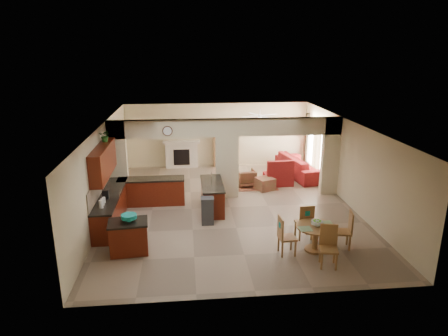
{
  "coord_description": "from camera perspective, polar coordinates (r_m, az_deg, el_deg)",
  "views": [
    {
      "loc": [
        -1.42,
        -12.26,
        5.08
      ],
      "look_at": [
        -0.17,
        0.3,
        1.28
      ],
      "focal_mm": 32.0,
      "sensor_mm": 36.0,
      "label": 1
    }
  ],
  "objects": [
    {
      "name": "chaise",
      "position": [
        15.65,
        7.73,
        -1.56
      ],
      "size": [
        1.06,
        0.89,
        0.41
      ],
      "primitive_type": "cube",
      "rotation": [
        0.0,
        0.0,
        0.05
      ],
      "color": "maroon",
      "rests_on": "floor"
    },
    {
      "name": "partition_right_pier",
      "position": [
        14.68,
        14.94,
        1.66
      ],
      "size": [
        0.6,
        0.25,
        2.8
      ],
      "primitive_type": "cube",
      "color": "#C8B592",
      "rests_on": "floor"
    },
    {
      "name": "drape_a_right",
      "position": [
        16.53,
        13.39,
        2.72
      ],
      "size": [
        0.1,
        0.28,
        2.3
      ],
      "primitive_type": "cube",
      "color": "#3A1A17",
      "rests_on": "wall_right"
    },
    {
      "name": "drape_a_left",
      "position": [
        15.44,
        14.8,
        1.63
      ],
      "size": [
        0.1,
        0.28,
        2.3
      ],
      "primitive_type": "cube",
      "color": "#3A1A17",
      "rests_on": "wall_right"
    },
    {
      "name": "partition_header",
      "position": [
        13.58,
        0.43,
        5.8
      ],
      "size": [
        8.0,
        0.25,
        0.6
      ],
      "primitive_type": "cube",
      "color": "#C8B592",
      "rests_on": "partition_center_pier"
    },
    {
      "name": "fruit_bowl",
      "position": [
        10.6,
        13.15,
        -7.66
      ],
      "size": [
        0.3,
        0.3,
        0.16
      ],
      "primitive_type": "cylinder",
      "color": "#61C129",
      "rests_on": "dining_table"
    },
    {
      "name": "wall_left",
      "position": [
        13.05,
        -16.83,
        -0.36
      ],
      "size": [
        0.0,
        10.0,
        10.0
      ],
      "primitive_type": "plane",
      "rotation": [
        1.57,
        0.0,
        1.57
      ],
      "color": "#C8B592",
      "rests_on": "floor"
    },
    {
      "name": "armchair",
      "position": [
        15.32,
        3.17,
        -1.39
      ],
      "size": [
        0.75,
        0.77,
        0.63
      ],
      "primitive_type": "imported",
      "rotation": [
        0.0,
        0.0,
        3.26
      ],
      "color": "maroon",
      "rests_on": "floor"
    },
    {
      "name": "plant",
      "position": [
        12.55,
        -16.63,
        4.44
      ],
      "size": [
        0.36,
        0.32,
        0.37
      ],
      "primitive_type": "imported",
      "rotation": [
        0.0,
        0.0,
        -0.09
      ],
      "color": "#1E4F15",
      "rests_on": "upper_cabinets"
    },
    {
      "name": "drape_b_left",
      "position": [
        16.99,
        12.85,
        3.13
      ],
      "size": [
        0.1,
        0.28,
        2.3
      ],
      "primitive_type": "cube",
      "color": "#3A1A17",
      "rests_on": "wall_right"
    },
    {
      "name": "chair_south",
      "position": [
        10.1,
        14.71,
        -10.44
      ],
      "size": [
        0.5,
        0.5,
        1.02
      ],
      "rotation": [
        0.0,
        0.0,
        -0.21
      ],
      "color": "#9C6135",
      "rests_on": "floor"
    },
    {
      "name": "floor",
      "position": [
        13.34,
        0.87,
        -5.63
      ],
      "size": [
        10.0,
        10.0,
        0.0
      ],
      "primitive_type": "plane",
      "color": "gray",
      "rests_on": "ground"
    },
    {
      "name": "teal_bowl",
      "position": [
        10.47,
        -13.4,
        -6.95
      ],
      "size": [
        0.39,
        0.39,
        0.18
      ],
      "primitive_type": "cylinder",
      "color": "teal",
      "rests_on": "kitchen_island"
    },
    {
      "name": "partition_center_pier",
      "position": [
        13.91,
        0.42,
        0.13
      ],
      "size": [
        0.8,
        0.25,
        2.2
      ],
      "primitive_type": "cube",
      "color": "#C8B592",
      "rests_on": "floor"
    },
    {
      "name": "ceiling",
      "position": [
        12.55,
        0.92,
        6.28
      ],
      "size": [
        10.0,
        10.0,
        0.0
      ],
      "primitive_type": "plane",
      "rotation": [
        3.14,
        0.0,
        0.0
      ],
      "color": "white",
      "rests_on": "wall_back"
    },
    {
      "name": "chair_north",
      "position": [
        11.22,
        11.52,
        -7.38
      ],
      "size": [
        0.46,
        0.46,
        1.02
      ],
      "rotation": [
        0.0,
        0.0,
        3.23
      ],
      "color": "#9C6135",
      "rests_on": "floor"
    },
    {
      "name": "dining_table",
      "position": [
        10.72,
        12.93,
        -9.16
      ],
      "size": [
        1.02,
        1.02,
        0.69
      ],
      "color": "#9C6135",
      "rests_on": "floor"
    },
    {
      "name": "wall_clock",
      "position": [
        13.38,
        -8.08,
        5.25
      ],
      "size": [
        0.34,
        0.03,
        0.34
      ],
      "primitive_type": "cylinder",
      "rotation": [
        1.57,
        0.0,
        0.0
      ],
      "color": "#492718",
      "rests_on": "partition_header"
    },
    {
      "name": "wall_right",
      "position": [
        13.9,
        17.51,
        0.6
      ],
      "size": [
        0.0,
        10.0,
        10.0
      ],
      "primitive_type": "plane",
      "rotation": [
        1.57,
        0.0,
        -1.57
      ],
      "color": "#C8B592",
      "rests_on": "floor"
    },
    {
      "name": "partition_left_pier",
      "position": [
        13.94,
        -14.88,
        0.88
      ],
      "size": [
        0.6,
        0.25,
        2.8
      ],
      "primitive_type": "cube",
      "color": "#C8B592",
      "rests_on": "floor"
    },
    {
      "name": "window_a",
      "position": [
        16.0,
        14.21,
        2.2
      ],
      "size": [
        0.02,
        0.9,
        1.9
      ],
      "primitive_type": "cube",
      "color": "white",
      "rests_on": "wall_right"
    },
    {
      "name": "kitchen_counter",
      "position": [
        12.99,
        -13.48,
        -4.54
      ],
      "size": [
        2.52,
        3.29,
        1.48
      ],
      "color": "#460E08",
      "rests_on": "floor"
    },
    {
      "name": "sofa",
      "position": [
        16.77,
        10.91,
        0.29
      ],
      "size": [
        3.0,
        1.6,
        0.83
      ],
      "primitive_type": "imported",
      "rotation": [
        0.0,
        0.0,
        1.75
      ],
      "color": "maroon",
      "rests_on": "floor"
    },
    {
      "name": "glazed_door",
      "position": [
        16.81,
        13.21,
        2.43
      ],
      "size": [
        0.02,
        0.7,
        2.1
      ],
      "primitive_type": "cube",
      "color": "white",
      "rests_on": "wall_right"
    },
    {
      "name": "ceiling_fan",
      "position": [
        15.74,
        5.13,
        7.47
      ],
      "size": [
        1.0,
        1.0,
        0.1
      ],
      "primitive_type": "cylinder",
      "color": "white",
      "rests_on": "ceiling"
    },
    {
      "name": "chair_west",
      "position": [
        10.36,
        8.59,
        -9.34
      ],
      "size": [
        0.45,
        0.44,
        1.02
      ],
      "rotation": [
        0.0,
        0.0,
        1.63
      ],
      "color": "#9C6135",
      "rests_on": "floor"
    },
    {
      "name": "wall_back",
      "position": [
        17.7,
        -0.96,
        4.75
      ],
      "size": [
        8.0,
        0.0,
        8.0
      ],
      "primitive_type": "plane",
      "rotation": [
        1.57,
        0.0,
        0.0
      ],
      "color": "#C8B592",
      "rests_on": "floor"
    },
    {
      "name": "window_b",
      "position": [
        17.56,
        12.37,
        3.59
      ],
      "size": [
        0.02,
        0.9,
        1.9
      ],
      "primitive_type": "cube",
      "color": "white",
      "rests_on": "wall_right"
    },
    {
      "name": "wall_front",
      "position": [
        8.26,
        4.91,
        -9.77
      ],
      "size": [
        8.0,
        0.0,
        8.0
      ],
      "primitive_type": "plane",
      "rotation": [
        -1.57,
        0.0,
        0.0
      ],
      "color": "#C8B592",
      "rests_on": "floor"
    },
    {
      "name": "rug",
      "position": [
        15.45,
        4.41,
        -2.48
      ],
      "size": [
        1.6,
        1.3,
        0.01
      ],
      "primitive_type": "cube",
      "color": "brown",
      "rests_on": "floor"
    },
    {
      "name": "upper_cabinets",
      "position": [
        12.12,
        -16.89,
        0.91
      ],
      "size": [
        0.35,
        2.4,
        0.9
      ],
      "primitive_type": "cube",
      "color": "#460E08",
      "rests_on": "wall_left"
    },
    {
      "name": "drape_b_right",
      "position": [
        18.11,
        11.68,
        4.03
      ],
      "size": [
        0.1,
        0.28,
        2.3
      ],
      "primitive_type": "cube",
      "color": "#3A1A17",
      "rests_on": "wall_right"
    },
    {
      "name": "ottoman",
      "position": [
        14.99,
        5.85,
        -2.23
      ],
      "size": [
        0.8,
        0.8,
        0.45
      ],
      "primitive_type": "cube",
      "rotation": [
        0.0,
        0.0,
        0.38
      ],
      "color": "maroon",
      "rests_on": "floor"
    },
    {
      "name": "fireplace",
      "position": [
        17.66,
        -6.08,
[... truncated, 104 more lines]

